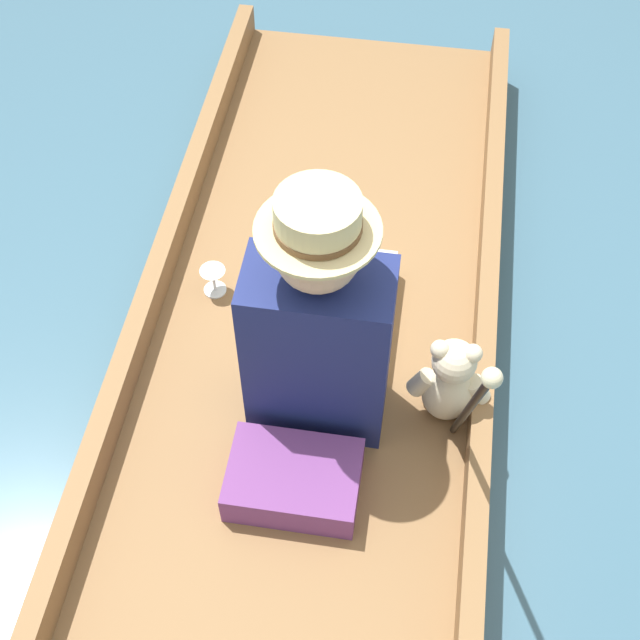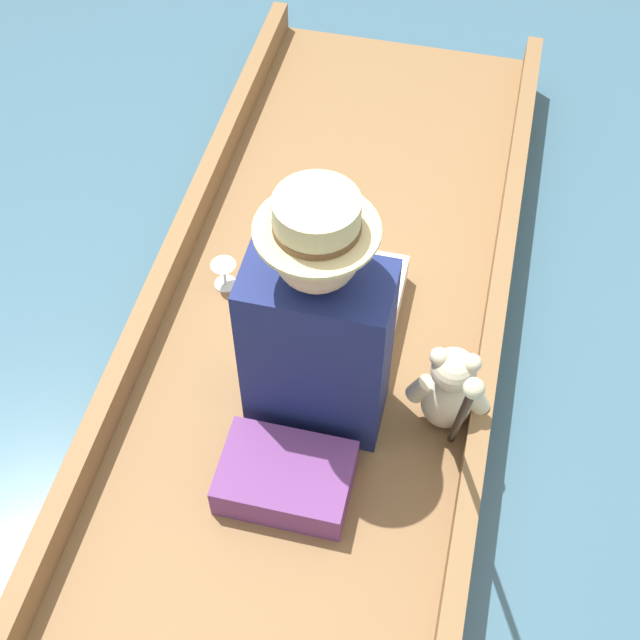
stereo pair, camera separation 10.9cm
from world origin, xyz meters
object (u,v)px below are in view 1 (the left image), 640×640
wine_glass (213,276)px  teddy_bear (450,382)px  seated_person (322,323)px  walking_cane (472,404)px

wine_glass → teddy_bear: bearing=-24.5°
wine_glass → seated_person: bearing=-38.8°
wine_glass → walking_cane: size_ratio=0.12×
teddy_bear → walking_cane: 0.44m
seated_person → wine_glass: seated_person is taller
wine_glass → walking_cane: bearing=-38.1°
seated_person → wine_glass: size_ratio=8.68×
walking_cane → seated_person: bearing=142.7°
seated_person → walking_cane: size_ratio=1.01×
seated_person → teddy_bear: size_ratio=2.51×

